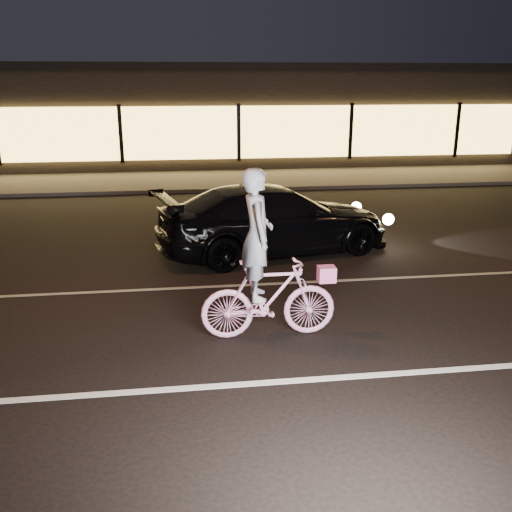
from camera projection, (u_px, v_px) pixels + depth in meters
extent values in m
plane|color=black|center=(344.00, 326.00, 8.60)|extent=(90.00, 90.00, 0.00)
cube|color=silver|center=(378.00, 375.00, 7.18)|extent=(60.00, 0.12, 0.01)
cube|color=gray|center=(314.00, 282.00, 10.50)|extent=(60.00, 0.10, 0.01)
cube|color=#383533|center=(244.00, 180.00, 20.89)|extent=(30.00, 4.00, 0.12)
cube|color=black|center=(229.00, 116.00, 26.00)|extent=(25.00, 8.00, 4.00)
cube|color=black|center=(228.00, 68.00, 25.39)|extent=(25.40, 8.40, 0.30)
cube|color=#FFC659|center=(239.00, 132.00, 22.23)|extent=(23.00, 0.15, 2.00)
cube|color=black|center=(121.00, 134.00, 21.57)|extent=(0.15, 0.08, 2.20)
cube|color=black|center=(239.00, 133.00, 22.16)|extent=(0.15, 0.08, 2.20)
cube|color=black|center=(351.00, 131.00, 22.74)|extent=(0.15, 0.08, 2.20)
cube|color=black|center=(457.00, 130.00, 23.32)|extent=(0.15, 0.08, 2.20)
imported|color=#FF51B1|center=(269.00, 298.00, 8.11)|extent=(1.95, 0.55, 1.17)
imported|color=white|center=(257.00, 235.00, 7.81)|extent=(0.44, 0.67, 1.84)
cube|color=#D83E94|center=(327.00, 274.00, 8.12)|extent=(0.25, 0.20, 0.22)
imported|color=black|center=(274.00, 219.00, 12.10)|extent=(5.35, 3.16, 1.46)
sphere|color=#FFF2BF|center=(356.00, 207.00, 13.55)|extent=(0.24, 0.24, 0.24)
sphere|color=#FFF2BF|center=(388.00, 219.00, 12.37)|extent=(0.24, 0.24, 0.24)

